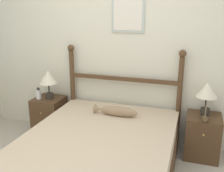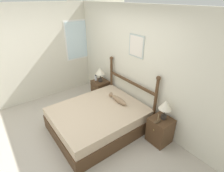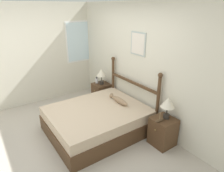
% 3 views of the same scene
% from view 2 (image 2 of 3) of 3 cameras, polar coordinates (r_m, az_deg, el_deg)
% --- Properties ---
extents(ground_plane, '(16.00, 16.00, 0.00)m').
position_cam_2_polar(ground_plane, '(3.90, -13.57, -16.90)').
color(ground_plane, '#B7AD9E').
extents(wall_back, '(6.40, 0.08, 2.55)m').
position_cam_2_polar(wall_back, '(4.03, 7.21, 6.89)').
color(wall_back, beige).
rests_on(wall_back, ground_plane).
extents(wall_left, '(0.08, 6.40, 2.55)m').
position_cam_2_polar(wall_left, '(5.09, -25.19, 8.94)').
color(wall_left, beige).
rests_on(wall_left, ground_plane).
extents(bed, '(1.57, 1.92, 0.51)m').
position_cam_2_polar(bed, '(3.94, -4.40, -10.64)').
color(bed, '#4C331E').
rests_on(bed, ground_plane).
extents(headboard, '(1.60, 0.09, 1.31)m').
position_cam_2_polar(headboard, '(4.16, 6.08, -0.51)').
color(headboard, '#4C331E').
rests_on(headboard, ground_plane).
extents(nightstand_left, '(0.41, 0.42, 0.54)m').
position_cam_2_polar(nightstand_left, '(5.03, -3.80, -1.14)').
color(nightstand_left, '#4C331E').
rests_on(nightstand_left, ground_plane).
extents(nightstand_right, '(0.41, 0.42, 0.54)m').
position_cam_2_polar(nightstand_right, '(3.74, 15.41, -13.73)').
color(nightstand_right, '#4C331E').
rests_on(nightstand_right, ground_plane).
extents(table_lamp_left, '(0.25, 0.25, 0.41)m').
position_cam_2_polar(table_lamp_left, '(4.76, -3.91, 4.71)').
color(table_lamp_left, '#2D2823').
rests_on(table_lamp_left, nightstand_left).
extents(table_lamp_right, '(0.25, 0.25, 0.41)m').
position_cam_2_polar(table_lamp_right, '(3.44, 17.08, -6.22)').
color(table_lamp_right, '#2D2823').
rests_on(table_lamp_right, nightstand_right).
extents(bottle, '(0.07, 0.07, 0.17)m').
position_cam_2_polar(bottle, '(4.93, -5.30, 2.69)').
color(bottle, white).
rests_on(bottle, nightstand_left).
extents(model_boat, '(0.07, 0.21, 0.19)m').
position_cam_2_polar(model_boat, '(3.48, 14.67, -11.03)').
color(model_boat, '#4C3823').
rests_on(model_boat, nightstand_right).
extents(fish_pillow, '(0.56, 0.11, 0.13)m').
position_cam_2_polar(fish_pillow, '(3.99, 1.96, -4.35)').
color(fish_pillow, '#997A5B').
rests_on(fish_pillow, bed).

